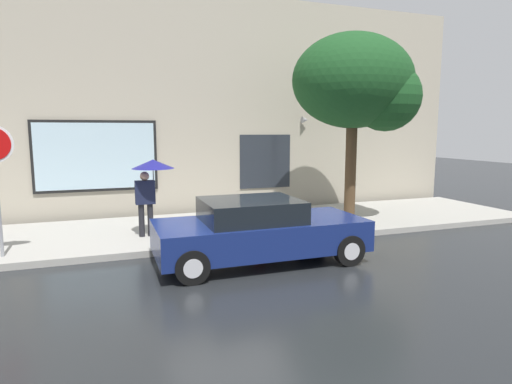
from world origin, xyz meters
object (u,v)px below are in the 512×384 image
pedestrian_with_umbrella (151,175)px  street_tree (360,85)px  parked_car (259,231)px  fire_hydrant (259,219)px

pedestrian_with_umbrella → street_tree: size_ratio=0.36×
pedestrian_with_umbrella → street_tree: bearing=-0.8°
parked_car → pedestrian_with_umbrella: (-1.91, 2.45, 1.00)m
fire_hydrant → street_tree: (3.21, 0.60, 3.48)m
parked_car → fire_hydrant: size_ratio=5.72×
fire_hydrant → pedestrian_with_umbrella: 2.90m
fire_hydrant → pedestrian_with_umbrella: pedestrian_with_umbrella is taller
fire_hydrant → parked_car: bearing=-110.4°
parked_car → fire_hydrant: (0.66, 1.78, -0.15)m
fire_hydrant → street_tree: 4.77m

